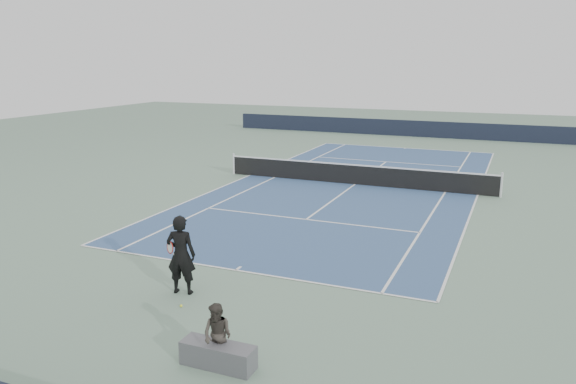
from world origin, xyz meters
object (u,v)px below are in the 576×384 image
at_px(tennis_ball, 181,306).
at_px(spectator_bench, 218,345).
at_px(tennis_net, 355,174).
at_px(tennis_player, 181,255).

bearing_deg(tennis_ball, spectator_bench, -42.69).
height_order(tennis_ball, spectator_bench, spectator_bench).
bearing_deg(tennis_net, tennis_ball, -90.38).
bearing_deg(tennis_player, tennis_net, 87.80).
relative_size(tennis_player, spectator_bench, 1.35).
bearing_deg(tennis_net, spectator_bench, -82.95).
bearing_deg(tennis_player, spectator_bench, -46.48).
xyz_separation_m(tennis_net, tennis_ball, (-0.09, -14.47, -0.47)).
bearing_deg(tennis_ball, tennis_net, 89.62).
bearing_deg(tennis_ball, tennis_player, 120.54).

